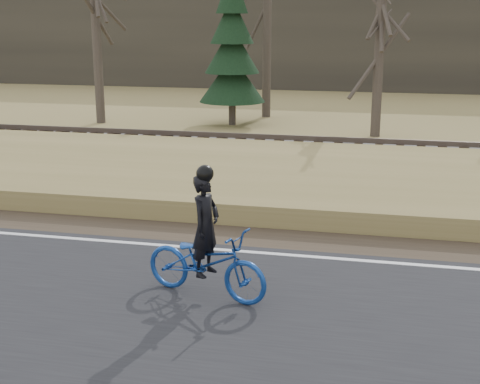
# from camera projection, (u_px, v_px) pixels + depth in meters

# --- Properties ---
(ground) EXTENTS (120.00, 120.00, 0.00)m
(ground) POSITION_uv_depth(u_px,v_px,m) (438.00, 274.00, 11.24)
(ground) COLOR olive
(ground) RESTS_ON ground
(road) EXTENTS (120.00, 6.00, 0.06)m
(road) POSITION_uv_depth(u_px,v_px,m) (450.00, 341.00, 8.87)
(road) COLOR black
(road) RESTS_ON ground
(edge_line) EXTENTS (120.00, 0.12, 0.01)m
(edge_line) POSITION_uv_depth(u_px,v_px,m) (438.00, 266.00, 11.41)
(edge_line) COLOR silver
(edge_line) RESTS_ON road
(shoulder) EXTENTS (120.00, 1.60, 0.04)m
(shoulder) POSITION_uv_depth(u_px,v_px,m) (434.00, 250.00, 12.37)
(shoulder) COLOR #473A2B
(shoulder) RESTS_ON ground
(embankment) EXTENTS (120.00, 5.00, 0.44)m
(embankment) POSITION_uv_depth(u_px,v_px,m) (428.00, 198.00, 15.15)
(embankment) COLOR olive
(embankment) RESTS_ON ground
(ballast) EXTENTS (120.00, 3.00, 0.45)m
(ballast) POSITION_uv_depth(u_px,v_px,m) (421.00, 163.00, 18.73)
(ballast) COLOR slate
(ballast) RESTS_ON ground
(railroad) EXTENTS (120.00, 2.40, 0.29)m
(railroad) POSITION_uv_depth(u_px,v_px,m) (422.00, 152.00, 18.65)
(railroad) COLOR black
(railroad) RESTS_ON ballast
(treeline_backdrop) EXTENTS (120.00, 4.00, 6.00)m
(treeline_backdrop) POSITION_uv_depth(u_px,v_px,m) (411.00, 38.00, 38.78)
(treeline_backdrop) COLOR #383328
(treeline_backdrop) RESTS_ON ground
(cyclist) EXTENTS (2.17, 1.25, 2.05)m
(cyclist) POSITION_uv_depth(u_px,v_px,m) (206.00, 255.00, 10.08)
(cyclist) COLOR navy
(cyclist) RESTS_ON road
(bare_tree_far_left) EXTENTS (0.36, 0.36, 7.89)m
(bare_tree_far_left) POSITION_uv_depth(u_px,v_px,m) (96.00, 23.00, 26.20)
(bare_tree_far_left) COLOR #453C32
(bare_tree_far_left) RESTS_ON ground
(bare_tree_left) EXTENTS (0.36, 0.36, 8.31)m
(bare_tree_left) POSITION_uv_depth(u_px,v_px,m) (267.00, 17.00, 27.75)
(bare_tree_left) COLOR #453C32
(bare_tree_left) RESTS_ON ground
(bare_tree_near_left) EXTENTS (0.36, 0.36, 6.26)m
(bare_tree_near_left) POSITION_uv_depth(u_px,v_px,m) (379.00, 48.00, 23.36)
(bare_tree_near_left) COLOR #453C32
(bare_tree_near_left) RESTS_ON ground
(conifer) EXTENTS (2.60, 2.60, 6.10)m
(conifer) POSITION_uv_depth(u_px,v_px,m) (232.00, 51.00, 26.00)
(conifer) COLOR #453C32
(conifer) RESTS_ON ground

